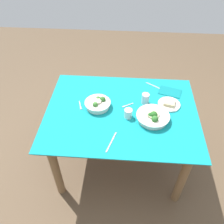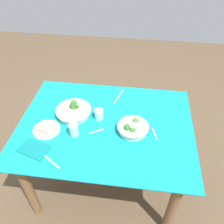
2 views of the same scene
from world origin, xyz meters
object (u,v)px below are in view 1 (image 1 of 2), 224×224
object	(u,v)px
water_glass_center	(128,113)
table_knife_right	(156,87)
water_glass_side	(145,99)
table_knife_left	(111,142)
napkin_folded_upper	(170,92)
broccoli_bowl_near	(153,117)
fork_by_far_bowl	(127,105)
bread_side_plate	(169,104)
fork_by_near_bowl	(80,106)
broccoli_bowl_far	(98,104)

from	to	relation	value
water_glass_center	table_knife_right	world-z (taller)	water_glass_center
water_glass_side	table_knife_left	world-z (taller)	water_glass_side
water_glass_side	napkin_folded_upper	distance (m)	0.28
broccoli_bowl_near	napkin_folded_upper	world-z (taller)	broccoli_bowl_near
water_glass_center	table_knife_right	bearing A→B (deg)	58.76
water_glass_side	napkin_folded_upper	xyz separation A→B (m)	(0.23, 0.16, -0.04)
water_glass_side	water_glass_center	bearing A→B (deg)	-127.46
napkin_folded_upper	water_glass_side	bearing A→B (deg)	-145.10
fork_by_far_bowl	table_knife_right	bearing A→B (deg)	-164.93
broccoli_bowl_near	table_knife_right	distance (m)	0.43
bread_side_plate	table_knife_right	size ratio (longest dim) A/B	0.89
broccoli_bowl_near	fork_by_far_bowl	world-z (taller)	broccoli_bowl_near
broccoli_bowl_near	fork_by_near_bowl	world-z (taller)	broccoli_bowl_near
bread_side_plate	water_glass_side	distance (m)	0.21
table_knife_right	napkin_folded_upper	world-z (taller)	napkin_folded_upper
water_glass_center	broccoli_bowl_near	bearing A→B (deg)	-5.55
water_glass_side	table_knife_left	xyz separation A→B (m)	(-0.26, -0.45, -0.04)
broccoli_bowl_far	table_knife_right	world-z (taller)	broccoli_bowl_far
table_knife_right	water_glass_side	bearing A→B (deg)	98.24
water_glass_side	broccoli_bowl_near	bearing A→B (deg)	-74.90
broccoli_bowl_near	water_glass_side	distance (m)	0.21
broccoli_bowl_far	napkin_folded_upper	bearing A→B (deg)	21.07
table_knife_left	water_glass_side	bearing A→B (deg)	168.06
broccoli_bowl_near	water_glass_side	world-z (taller)	same
broccoli_bowl_near	table_knife_left	xyz separation A→B (m)	(-0.31, -0.25, -0.03)
table_knife_right	fork_by_far_bowl	bearing A→B (deg)	80.50
fork_by_far_bowl	table_knife_left	size ratio (longest dim) A/B	0.49
broccoli_bowl_far	napkin_folded_upper	distance (m)	0.67
water_glass_center	napkin_folded_upper	distance (m)	0.51
fork_by_far_bowl	broccoli_bowl_far	bearing A→B (deg)	-24.14
bread_side_plate	fork_by_far_bowl	bearing A→B (deg)	-174.34
table_knife_right	napkin_folded_upper	distance (m)	0.14
napkin_folded_upper	broccoli_bowl_near	bearing A→B (deg)	-115.77
fork_by_far_bowl	fork_by_near_bowl	distance (m)	0.40
water_glass_side	fork_by_near_bowl	bearing A→B (deg)	-171.47
broccoli_bowl_far	broccoli_bowl_near	size ratio (longest dim) A/B	0.82
broccoli_bowl_far	fork_by_far_bowl	xyz separation A→B (m)	(0.25, 0.03, -0.03)
water_glass_side	fork_by_far_bowl	size ratio (longest dim) A/B	0.95
broccoli_bowl_near	fork_by_near_bowl	xyz separation A→B (m)	(-0.60, 0.12, -0.03)
broccoli_bowl_near	fork_by_near_bowl	distance (m)	0.61
napkin_folded_upper	table_knife_right	bearing A→B (deg)	151.33
table_knife_left	table_knife_right	bearing A→B (deg)	169.33
broccoli_bowl_far	broccoli_bowl_near	bearing A→B (deg)	-15.06
bread_side_plate	water_glass_side	world-z (taller)	water_glass_side
broccoli_bowl_far	fork_by_near_bowl	world-z (taller)	broccoli_bowl_far
table_knife_left	water_glass_center	bearing A→B (deg)	174.39
bread_side_plate	table_knife_left	size ratio (longest dim) A/B	0.96
fork_by_near_bowl	fork_by_far_bowl	bearing A→B (deg)	77.44
broccoli_bowl_far	bread_side_plate	bearing A→B (deg)	6.43
water_glass_center	fork_by_far_bowl	world-z (taller)	water_glass_center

